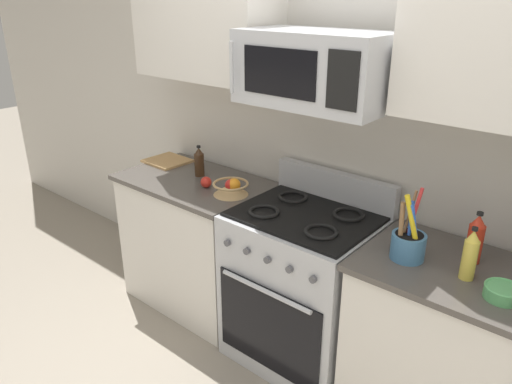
# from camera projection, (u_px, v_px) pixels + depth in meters

# --- Properties ---
(wall_back) EXTENTS (8.00, 0.10, 2.60)m
(wall_back) POSITION_uv_depth(u_px,v_px,m) (348.00, 132.00, 2.74)
(wall_back) COLOR beige
(wall_back) RESTS_ON ground
(counter_left) EXTENTS (0.97, 0.63, 0.91)m
(counter_left) POSITION_uv_depth(u_px,v_px,m) (197.00, 241.00, 3.32)
(counter_left) COLOR silver
(counter_left) RESTS_ON ground
(range_oven) EXTENTS (0.76, 0.67, 1.09)m
(range_oven) POSITION_uv_depth(u_px,v_px,m) (303.00, 286.00, 2.79)
(range_oven) COLOR #B2B5BA
(range_oven) RESTS_ON ground
(counter_right) EXTENTS (0.82, 0.63, 0.91)m
(counter_right) POSITION_uv_depth(u_px,v_px,m) (441.00, 350.00, 2.32)
(counter_right) COLOR silver
(counter_right) RESTS_ON ground
(microwave) EXTENTS (0.75, 0.44, 0.35)m
(microwave) POSITION_uv_depth(u_px,v_px,m) (316.00, 69.00, 2.34)
(microwave) COLOR #B2B5BA
(upper_cabinets_left) EXTENTS (0.96, 0.34, 0.70)m
(upper_cabinets_left) POSITION_uv_depth(u_px,v_px,m) (205.00, 18.00, 2.89)
(upper_cabinets_left) COLOR silver
(upper_cabinets_right) EXTENTS (0.81, 0.34, 0.70)m
(upper_cabinets_right) POSITION_uv_depth(u_px,v_px,m) (512.00, 33.00, 1.88)
(upper_cabinets_right) COLOR silver
(utensil_crock) EXTENTS (0.15, 0.15, 0.34)m
(utensil_crock) POSITION_uv_depth(u_px,v_px,m) (408.00, 243.00, 2.19)
(utensil_crock) COLOR teal
(utensil_crock) RESTS_ON counter_right
(fruit_basket) EXTENTS (0.21, 0.21, 0.10)m
(fruit_basket) POSITION_uv_depth(u_px,v_px,m) (231.00, 188.00, 2.89)
(fruit_basket) COLOR tan
(fruit_basket) RESTS_ON counter_left
(apple_loose) EXTENTS (0.07, 0.07, 0.07)m
(apple_loose) POSITION_uv_depth(u_px,v_px,m) (206.00, 182.00, 3.00)
(apple_loose) COLOR red
(apple_loose) RESTS_ON counter_left
(cutting_board) EXTENTS (0.29, 0.27, 0.02)m
(cutting_board) POSITION_uv_depth(u_px,v_px,m) (167.00, 161.00, 3.45)
(cutting_board) COLOR tan
(cutting_board) RESTS_ON counter_left
(bottle_hot_sauce) EXTENTS (0.07, 0.07, 0.24)m
(bottle_hot_sauce) POSITION_uv_depth(u_px,v_px,m) (475.00, 239.00, 2.15)
(bottle_hot_sauce) COLOR red
(bottle_hot_sauce) RESTS_ON counter_right
(bottle_oil) EXTENTS (0.06, 0.06, 0.24)m
(bottle_oil) POSITION_uv_depth(u_px,v_px,m) (470.00, 255.00, 2.03)
(bottle_oil) COLOR gold
(bottle_oil) RESTS_ON counter_right
(bottle_soy) EXTENTS (0.06, 0.06, 0.20)m
(bottle_soy) POSITION_uv_depth(u_px,v_px,m) (199.00, 162.00, 3.17)
(bottle_soy) COLOR #382314
(bottle_soy) RESTS_ON counter_left
(prep_bowl) EXTENTS (0.14, 0.14, 0.05)m
(prep_bowl) POSITION_uv_depth(u_px,v_px,m) (503.00, 292.00, 1.92)
(prep_bowl) COLOR #59AD66
(prep_bowl) RESTS_ON counter_right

